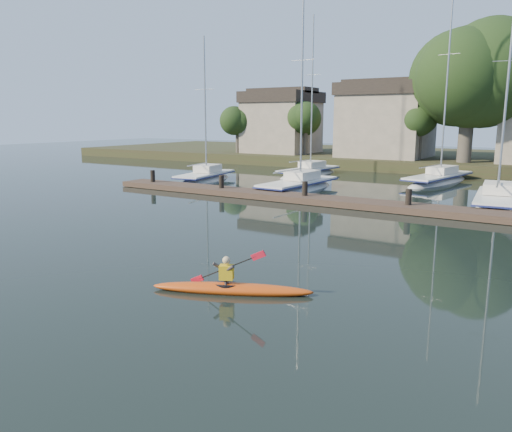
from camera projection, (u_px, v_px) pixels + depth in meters
The scene contains 9 objects.
ground at pixel (192, 271), 15.95m from camera, with size 160.00×160.00×0.00m, color black.
kayak at pixel (231, 287), 13.92m from camera, with size 4.39×2.46×1.46m.
dock at pixel (353, 203), 27.55m from camera, with size 34.00×2.00×1.80m.
sailboat_0 at pixel (205, 183), 39.02m from camera, with size 3.31×7.91×12.17m.
sailboat_1 at pixel (298, 193), 33.99m from camera, with size 2.77×9.14×14.75m.
sailboat_3 at pixel (496, 210), 27.76m from camera, with size 2.96×8.58×13.57m.
sailboat_5 at pixel (309, 177), 43.04m from camera, with size 3.01×8.88×14.41m.
sailboat_6 at pixel (438, 185), 37.96m from camera, with size 3.95×10.34×16.10m.
shore at pixel (471, 135), 47.97m from camera, with size 90.00×25.25×12.75m.
Camera 1 is at (9.88, -11.88, 4.79)m, focal length 35.00 mm.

